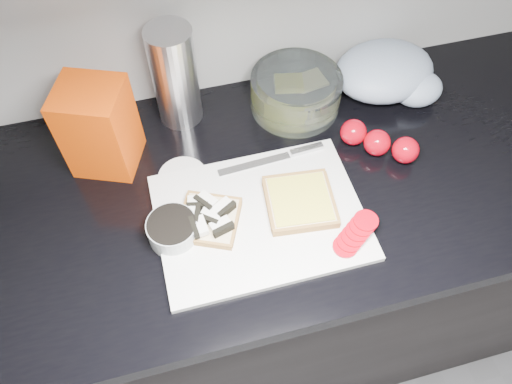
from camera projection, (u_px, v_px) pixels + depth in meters
base_cabinet at (283, 272)px, 1.43m from camera, size 3.50×0.60×0.86m
countertop at (293, 180)px, 1.06m from camera, size 3.50×0.64×0.04m
cutting_board at (260, 217)px, 0.98m from camera, size 0.40×0.30×0.01m
bread_left at (209, 218)px, 0.96m from camera, size 0.15×0.15×0.04m
bread_right at (300, 201)px, 0.98m from camera, size 0.15×0.15×0.02m
tomato_slices at (356, 234)px, 0.94m from camera, size 0.11×0.09×0.02m
knife at (285, 156)px, 1.05m from camera, size 0.23×0.03×0.01m
seed_tub at (173, 229)px, 0.94m from camera, size 0.10×0.10×0.05m
tub_lid at (183, 176)px, 1.04m from camera, size 0.13×0.13×0.01m
glass_bowl at (296, 92)px, 1.12m from camera, size 0.20×0.20×0.08m
bread_bag at (99, 128)px, 0.99m from camera, size 0.16×0.16×0.20m
steel_canister at (175, 77)px, 1.05m from camera, size 0.10×0.10×0.23m
grocery_bag at (389, 73)px, 1.15m from camera, size 0.25×0.21×0.10m
whole_tomatoes at (378, 142)px, 1.06m from camera, size 0.14×0.13×0.06m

